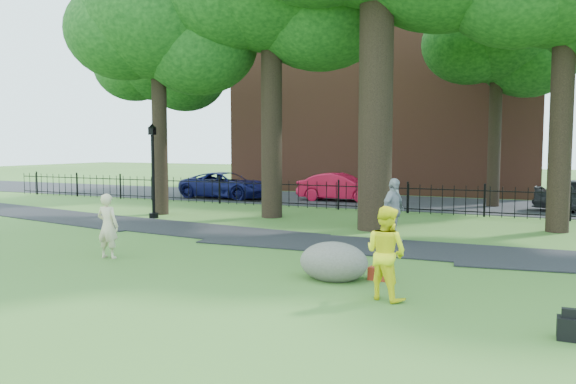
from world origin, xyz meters
The scene contains 14 objects.
ground centered at (0.00, 0.00, 0.00)m, with size 120.00×120.00×0.00m, color #385A1F.
footpath centered at (1.00, 3.90, 0.00)m, with size 36.00×2.60×0.03m, color black.
street centered at (0.00, 16.00, 0.00)m, with size 80.00×7.00×0.02m, color black.
iron_fence centered at (0.00, 12.00, 0.60)m, with size 44.00×0.04×1.20m.
brick_building centered at (-4.00, 24.00, 6.00)m, with size 18.00×8.00×12.00m, color brown.
woman centered at (-4.72, -0.27, 0.80)m, with size 0.59×0.38×1.61m, color beige.
man centered at (2.48, -1.07, 0.85)m, with size 0.83×0.65×1.70m, color #FFF215.
pedestrian centered at (1.17, 4.79, 0.93)m, with size 1.09×0.45×1.86m, color #9D9EA2.
boulder centered at (1.11, -0.04, 0.42)m, with size 1.45×1.09×0.85m, color slate.
lamppost centered at (-8.52, 6.40, 1.77)m, with size 0.36×0.36×3.60m.
backpack centered at (5.49, -2.08, 0.16)m, with size 0.44×0.27×0.33m, color black.
red_bag centered at (1.98, 0.28, 0.13)m, with size 0.39×0.24×0.27m, color maroon.
red_sedan centered at (-4.11, 15.50, 0.70)m, with size 1.47×4.22×1.39m, color #BA0E2D.
navy_van centered at (-10.04, 14.39, 0.69)m, with size 2.28×4.94×1.37m, color #0E1048.
Camera 1 is at (5.00, -10.91, 2.80)m, focal length 35.00 mm.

